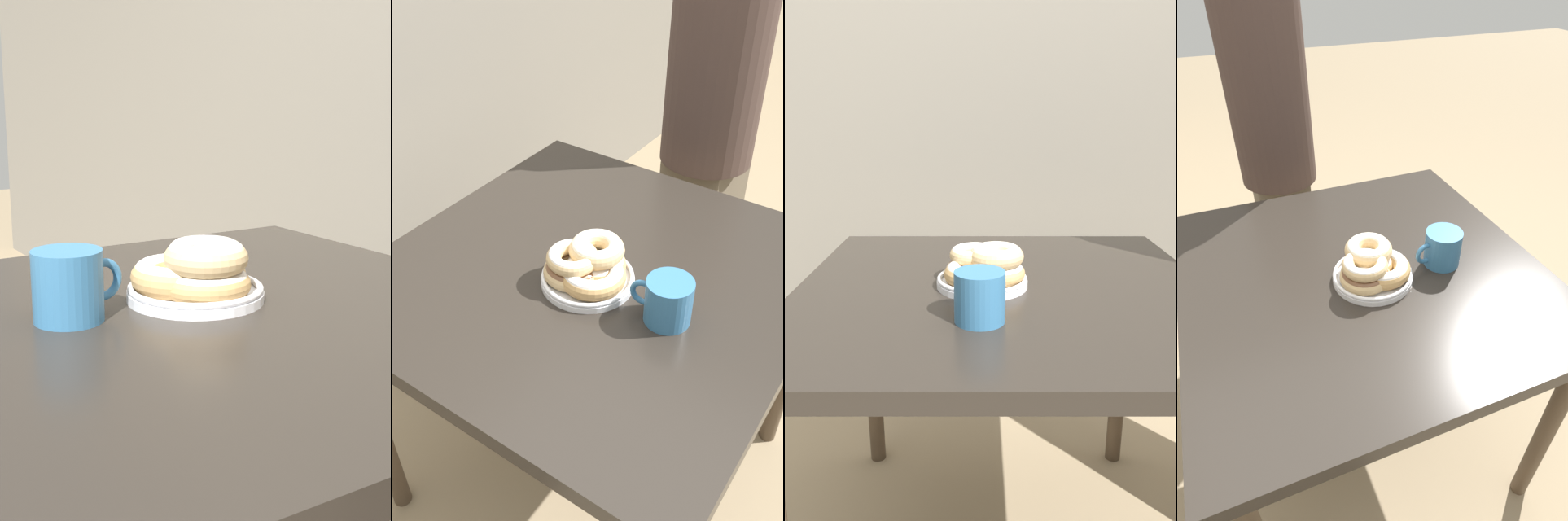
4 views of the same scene
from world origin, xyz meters
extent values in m
plane|color=#937F60|center=(0.00, 0.00, 0.00)|extent=(14.00, 14.00, 0.00)
cube|color=#28231E|center=(0.00, 0.16, 0.75)|extent=(0.93, 0.91, 0.04)
cylinder|color=#473828|center=(-0.40, -0.23, 0.36)|extent=(0.05, 0.05, 0.73)
cylinder|color=#473828|center=(0.40, -0.23, 0.36)|extent=(0.05, 0.05, 0.73)
cylinder|color=#473828|center=(0.40, 0.56, 0.36)|extent=(0.05, 0.05, 0.73)
cylinder|color=white|center=(-0.05, 0.15, 0.78)|extent=(0.20, 0.20, 0.01)
torus|color=white|center=(-0.05, 0.15, 0.79)|extent=(0.20, 0.20, 0.01)
torus|color=tan|center=(-0.02, 0.15, 0.80)|extent=(0.15, 0.15, 0.04)
torus|color=white|center=(-0.02, 0.15, 0.81)|extent=(0.14, 0.14, 0.03)
torus|color=#D6B27A|center=(-0.07, 0.18, 0.80)|extent=(0.14, 0.14, 0.04)
torus|color=brown|center=(-0.07, 0.18, 0.81)|extent=(0.13, 0.13, 0.03)
torus|color=tan|center=(-0.06, 0.13, 0.81)|extent=(0.20, 0.20, 0.04)
torus|color=white|center=(-0.06, 0.13, 0.81)|extent=(0.19, 0.19, 0.03)
torus|color=#D6B27A|center=(-0.02, 0.15, 0.84)|extent=(0.16, 0.16, 0.04)
torus|color=silver|center=(-0.02, 0.15, 0.85)|extent=(0.14, 0.14, 0.03)
torus|color=#D6B27A|center=(-0.07, 0.18, 0.84)|extent=(0.15, 0.15, 0.03)
torus|color=white|center=(-0.07, 0.18, 0.84)|extent=(0.14, 0.14, 0.03)
cylinder|color=teal|center=(-0.05, -0.04, 0.82)|extent=(0.10, 0.10, 0.10)
cylinder|color=#382114|center=(-0.05, -0.04, 0.86)|extent=(0.08, 0.08, 0.00)
torus|color=teal|center=(-0.06, 0.01, 0.82)|extent=(0.02, 0.06, 0.06)
cube|color=brown|center=(0.77, 0.24, 0.35)|extent=(0.28, 0.20, 0.71)
cylinder|color=#3D2D28|center=(0.73, 0.23, 1.02)|extent=(0.29, 0.29, 0.62)
camera|label=1|loc=(0.83, -0.39, 1.07)|focal=50.00mm
camera|label=2|loc=(-0.84, -0.39, 1.58)|focal=40.00mm
camera|label=3|loc=(-0.05, -0.92, 1.15)|focal=35.00mm
camera|label=4|loc=(-0.78, 0.45, 1.45)|focal=28.00mm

